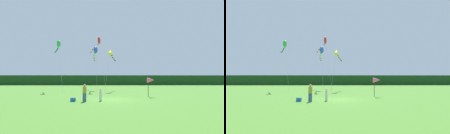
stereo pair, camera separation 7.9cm
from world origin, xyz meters
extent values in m
plane|color=#4C842D|center=(0.00, 0.00, 0.00)|extent=(120.00, 120.00, 0.00)
cube|color=#193D19|center=(0.00, 45.00, 1.99)|extent=(108.00, 3.21, 3.98)
cylinder|color=#334C8C|center=(-2.99, -1.51, 0.42)|extent=(0.17, 0.17, 0.84)
cylinder|color=#334C8C|center=(-2.80, -1.51, 0.42)|extent=(0.17, 0.17, 0.84)
cylinder|color=olive|center=(-2.90, -1.51, 1.17)|extent=(0.38, 0.38, 0.66)
sphere|color=tan|center=(-2.90, -1.51, 1.62)|extent=(0.24, 0.24, 0.24)
cylinder|color=silver|center=(-1.37, -1.02, 0.31)|extent=(0.13, 0.13, 0.61)
cylinder|color=silver|center=(-1.23, -1.02, 0.31)|extent=(0.13, 0.13, 0.61)
cylinder|color=silver|center=(-1.30, -1.02, 0.86)|extent=(0.28, 0.28, 0.49)
sphere|color=tan|center=(-1.30, -1.02, 1.19)|extent=(0.18, 0.18, 0.18)
cube|color=#1959B2|center=(-4.05, -1.42, 0.19)|extent=(0.47, 0.37, 0.38)
cylinder|color=black|center=(4.64, 2.62, 1.31)|extent=(0.06, 0.06, 2.62)
cone|color=#E5598C|center=(4.99, 2.62, 2.14)|extent=(0.90, 0.70, 0.70)
cylinder|color=#B2B2B2|center=(-8.99, 9.45, 4.48)|extent=(2.03, 3.07, 8.97)
ellipsoid|color=green|center=(-10.00, 10.97, 8.97)|extent=(1.26, 1.41, 1.60)
cylinder|color=green|center=(-10.09, 11.14, 8.35)|extent=(0.39, 0.47, 0.29)
cylinder|color=black|center=(-10.28, 11.46, 8.26)|extent=(0.39, 0.46, 0.27)
cylinder|color=green|center=(-10.46, 11.80, 8.19)|extent=(0.36, 0.46, 0.26)
cylinder|color=black|center=(-10.65, 12.13, 8.10)|extent=(0.41, 0.48, 0.32)
cylinder|color=green|center=(-10.86, 12.44, 8.00)|extent=(0.40, 0.45, 0.26)
cylinder|color=black|center=(-11.06, 12.77, 7.93)|extent=(0.37, 0.46, 0.27)
cylinder|color=green|center=(-11.26, 13.09, 7.86)|extent=(0.41, 0.45, 0.27)
cylinder|color=black|center=(-11.49, 13.39, 7.80)|extent=(0.40, 0.45, 0.25)
cylinder|color=#B2B2B2|center=(-1.95, 15.16, 5.69)|extent=(1.81, 4.25, 11.39)
ellipsoid|color=red|center=(-2.84, 17.28, 11.38)|extent=(1.04, 1.36, 1.94)
cylinder|color=red|center=(-3.02, 17.59, 10.58)|extent=(0.56, 0.76, 0.36)
cylinder|color=white|center=(-3.41, 18.19, 10.39)|extent=(0.63, 0.74, 0.40)
cylinder|color=red|center=(-3.82, 18.79, 10.16)|extent=(0.58, 0.77, 0.43)
cylinder|color=white|center=(-4.20, 19.40, 9.97)|extent=(0.57, 0.75, 0.34)
cylinder|color=red|center=(-4.60, 20.01, 9.78)|extent=(0.61, 0.76, 0.43)
cylinder|color=white|center=(-4.89, 20.65, 9.57)|extent=(0.38, 0.80, 0.38)
cylinder|color=red|center=(-5.17, 21.31, 9.36)|extent=(0.59, 0.77, 0.42)
cylinder|color=white|center=(-5.46, 21.96, 9.20)|extent=(0.38, 0.77, 0.29)
cylinder|color=#B2B2B2|center=(-2.62, 8.45, 3.88)|extent=(0.77, 4.48, 7.77)
ellipsoid|color=blue|center=(-3.00, 10.67, 7.76)|extent=(0.99, 1.39, 1.57)
cylinder|color=blue|center=(-3.10, 10.96, 7.18)|extent=(0.41, 0.67, 0.27)
cylinder|color=yellow|center=(-3.28, 11.55, 7.06)|extent=(0.36, 0.69, 0.36)
cylinder|color=blue|center=(-3.41, 12.14, 6.95)|extent=(0.30, 0.66, 0.27)
cylinder|color=yellow|center=(-3.46, 12.75, 6.82)|extent=(0.21, 0.67, 0.38)
cylinder|color=blue|center=(-3.53, 13.36, 6.63)|extent=(0.33, 0.70, 0.38)
cylinder|color=yellow|center=(-3.60, 13.96, 6.49)|extent=(0.22, 0.65, 0.29)
cylinder|color=blue|center=(-3.58, 14.57, 6.35)|extent=(0.25, 0.68, 0.37)
cylinder|color=yellow|center=(-3.66, 15.17, 6.22)|extent=(0.40, 0.67, 0.28)
cylinder|color=#B2B2B2|center=(-0.73, 10.09, 3.80)|extent=(1.01, 3.20, 7.62)
cone|color=yellow|center=(-0.24, 11.68, 7.61)|extent=(1.21, 1.42, 1.24)
cylinder|color=yellow|center=(-0.11, 11.88, 7.16)|extent=(0.45, 0.55, 0.31)
cylinder|color=black|center=(0.05, 12.32, 7.02)|extent=(0.27, 0.56, 0.35)
cylinder|color=yellow|center=(0.12, 12.80, 6.88)|extent=(0.30, 0.56, 0.32)
cylinder|color=black|center=(0.23, 13.26, 6.76)|extent=(0.34, 0.56, 0.31)
cylinder|color=yellow|center=(0.33, 13.73, 6.66)|extent=(0.28, 0.54, 0.29)
cylinder|color=black|center=(0.49, 14.18, 6.57)|extent=(0.42, 0.54, 0.27)
cylinder|color=yellow|center=(0.62, 14.62, 6.48)|extent=(0.24, 0.54, 0.30)
cylinder|color=black|center=(0.75, 15.07, 6.35)|extent=(0.44, 0.57, 0.35)
cylinder|color=yellow|center=(0.89, 15.52, 6.20)|extent=(0.24, 0.55, 0.33)
camera|label=1|loc=(-0.38, -16.63, 2.20)|focal=23.75mm
camera|label=2|loc=(-0.30, -16.63, 2.20)|focal=23.75mm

